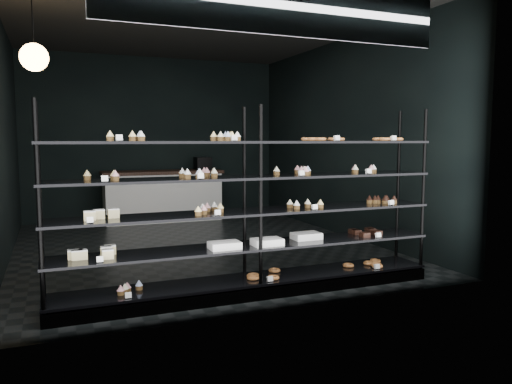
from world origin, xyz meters
The scene contains 5 objects.
room centered at (0.00, 0.00, 1.60)m, with size 5.01×6.01×3.20m.
display_shelf centered at (-0.11, -2.45, 0.63)m, with size 4.00×0.50×1.91m.
signage centered at (0.00, -2.93, 2.75)m, with size 3.30×0.05×0.50m.
pendant_lamp centered at (-2.07, -1.15, 2.45)m, with size 0.30×0.30×0.88m.
service_counter centered at (0.05, 2.50, 0.50)m, with size 2.29×0.65×1.23m.
Camera 1 is at (-1.94, -7.08, 1.57)m, focal length 35.00 mm.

